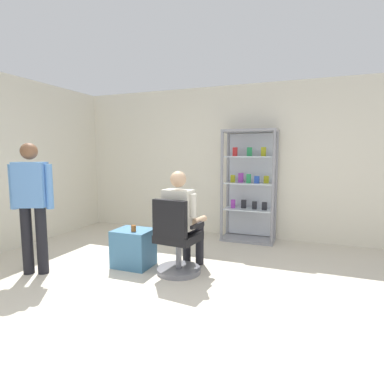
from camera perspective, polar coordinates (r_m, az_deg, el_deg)
name	(u,v)px	position (r m, az deg, el deg)	size (l,w,h in m)	color
ground_plane	(154,306)	(3.31, -6.96, -20.01)	(7.20, 7.20, 0.00)	beige
back_wall	(231,162)	(5.77, 7.09, 5.45)	(6.00, 0.10, 2.70)	silver
display_cabinet_main	(250,185)	(5.48, 10.48, 1.25)	(0.90, 0.45, 1.90)	gray
office_chair	(176,243)	(3.93, -2.86, -9.34)	(0.59, 0.56, 0.96)	slate
seated_shopkeeper	(183,216)	(4.00, -1.70, -4.38)	(0.52, 0.59, 1.29)	black
storage_crate	(134,248)	(4.31, -10.60, -9.99)	(0.49, 0.42, 0.50)	teal
tea_glass	(134,228)	(4.14, -10.62, -6.53)	(0.07, 0.07, 0.08)	brown
standing_customer	(32,200)	(4.31, -27.17, -1.33)	(0.49, 0.35, 1.63)	black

